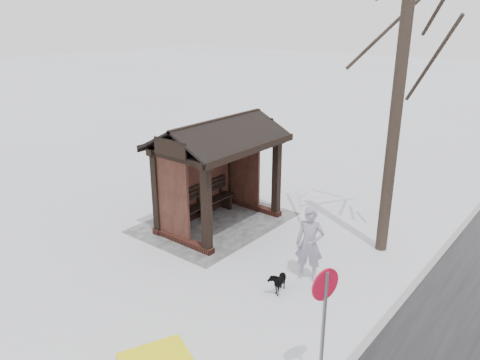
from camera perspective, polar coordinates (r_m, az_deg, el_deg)
name	(u,v)px	position (r m, az deg, el deg)	size (l,w,h in m)	color
ground	(220,224)	(13.51, -2.47, -5.42)	(120.00, 120.00, 0.00)	silver
kerb	(410,291)	(11.10, 19.99, -12.59)	(120.00, 0.15, 0.06)	gray
trampled_patch	(215,222)	(13.63, -3.10, -5.17)	(4.20, 3.20, 0.02)	#98999E
bus_shelter	(214,151)	(12.85, -3.14, 3.56)	(3.60, 2.40, 3.09)	#361A13
pedestrian	(310,244)	(10.64, 8.49, -7.71)	(0.63, 0.41, 1.73)	#8E889F
dog	(278,281)	(10.38, 4.63, -12.12)	(0.28, 0.61, 0.51)	black
road_sign	(324,301)	(7.53, 10.22, -14.35)	(0.52, 0.18, 2.10)	slate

